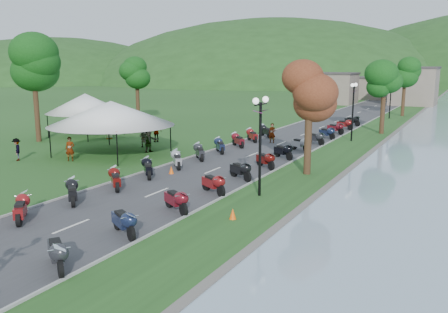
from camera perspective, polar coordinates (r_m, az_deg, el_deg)
The scene contains 12 objects.
road at distance 46.39m, azimuth 9.60°, elevation 2.65°, with size 7.00×120.00×0.02m, color #3E3E41.
hills_backdrop at distance 204.21m, azimuth 24.19°, elevation 8.20°, with size 360.00×120.00×76.00m, color #285621, non-canonical shape.
far_building at distance 90.19m, azimuth 17.65°, elevation 7.88°, with size 18.00×16.00×5.00m, color gray.
moto_row_left at distance 27.39m, azimuth -11.04°, elevation -2.02°, with size 2.60×41.57×1.10m, color #331411, non-canonical shape.
moto_row_right at distance 32.44m, azimuth 6.16°, elevation 0.14°, with size 2.60×47.93×1.10m, color #331411, non-canonical shape.
vendor_tent_main at distance 36.18m, azimuth -13.33°, elevation 3.36°, with size 6.21×6.21×4.00m, color white, non-canonical shape.
vendor_tent_side at distance 46.17m, azimuth -16.26°, elevation 4.82°, with size 4.85×4.85×4.00m, color white, non-canonical shape.
tree_park_left at distance 44.11m, azimuth -21.88°, elevation 8.94°, with size 4.06×4.06×11.28m, color #165616, non-canonical shape.
tree_lakeside at distance 28.97m, azimuth 10.18°, elevation 5.34°, with size 2.78×2.78×7.71m, color #165616, non-canonical shape.
pedestrian_a at distance 34.79m, azimuth -17.96°, elevation -0.52°, with size 0.62×0.46×1.71m, color slate.
pedestrian_b at distance 39.30m, azimuth -9.60°, elevation 1.14°, with size 0.81×0.44×1.66m, color slate.
pedestrian_c at distance 36.28m, azimuth -23.57°, elevation -0.45°, with size 1.02×0.42×1.58m, color slate.
Camera 1 is at (14.42, -3.59, 6.63)m, focal length 38.00 mm.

